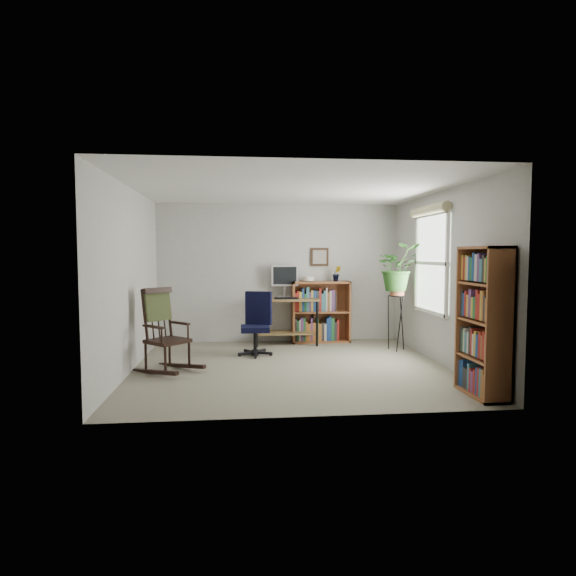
{
  "coord_description": "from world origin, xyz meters",
  "views": [
    {
      "loc": [
        -0.68,
        -6.39,
        1.53
      ],
      "look_at": [
        0.0,
        0.4,
        1.05
      ],
      "focal_mm": 30.0,
      "sensor_mm": 36.0,
      "label": 1
    }
  ],
  "objects": [
    {
      "name": "framed_picture",
      "position": [
        0.72,
        1.97,
        1.48
      ],
      "size": [
        0.32,
        0.04,
        0.32
      ],
      "primitive_type": null,
      "color": "black",
      "rests_on": "wall_back"
    },
    {
      "name": "plant_stand",
      "position": [
        1.8,
        0.99,
        0.51
      ],
      "size": [
        0.3,
        0.3,
        1.02
      ],
      "primitive_type": null,
      "rotation": [
        0.0,
        0.0,
        0.04
      ],
      "color": "black",
      "rests_on": "floor"
    },
    {
      "name": "wall_back",
      "position": [
        0.0,
        2.0,
        1.2
      ],
      "size": [
        4.2,
        0.0,
        2.4
      ],
      "primitive_type": "cube",
      "color": "#B5B4B0",
      "rests_on": "ground"
    },
    {
      "name": "floor",
      "position": [
        0.0,
        0.0,
        0.0
      ],
      "size": [
        4.2,
        4.0,
        0.0
      ],
      "primitive_type": "cube",
      "color": "gray",
      "rests_on": "ground"
    },
    {
      "name": "rocking_chair",
      "position": [
        -1.62,
        -0.08,
        0.56
      ],
      "size": [
        1.09,
        1.08,
        1.11
      ],
      "primitive_type": null,
      "rotation": [
        0.0,
        0.0,
        0.81
      ],
      "color": "black",
      "rests_on": "floor"
    },
    {
      "name": "tall_bookshelf",
      "position": [
        1.92,
        -1.5,
        0.81
      ],
      "size": [
        0.3,
        0.71,
        1.61
      ],
      "primitive_type": null,
      "color": "brown",
      "rests_on": "floor"
    },
    {
      "name": "low_bookshelf",
      "position": [
        0.72,
        1.82,
        0.53
      ],
      "size": [
        1.01,
        0.34,
        1.06
      ],
      "primitive_type": null,
      "color": "brown",
      "rests_on": "floor"
    },
    {
      "name": "monitor",
      "position": [
        0.09,
        1.84,
        1.06
      ],
      "size": [
        0.46,
        0.16,
        0.56
      ],
      "primitive_type": null,
      "color": "silver",
      "rests_on": "desk"
    },
    {
      "name": "spider_plant",
      "position": [
        1.8,
        0.99,
        1.68
      ],
      "size": [
        1.69,
        1.88,
        1.47
      ],
      "primitive_type": "imported",
      "color": "#295C20",
      "rests_on": "plant_stand"
    },
    {
      "name": "wall_front",
      "position": [
        0.0,
        -2.0,
        1.2
      ],
      "size": [
        4.2,
        0.0,
        2.4
      ],
      "primitive_type": "cube",
      "color": "#B5B4B0",
      "rests_on": "ground"
    },
    {
      "name": "keyboard",
      "position": [
        0.09,
        1.58,
        0.8
      ],
      "size": [
        0.4,
        0.15,
        0.02
      ],
      "primitive_type": "cube",
      "color": "black",
      "rests_on": "desk"
    },
    {
      "name": "wall_left",
      "position": [
        -2.1,
        0.0,
        1.2
      ],
      "size": [
        0.0,
        4.0,
        2.4
      ],
      "primitive_type": "cube",
      "color": "#B5B4B0",
      "rests_on": "ground"
    },
    {
      "name": "office_chair",
      "position": [
        -0.46,
        0.82,
        0.49
      ],
      "size": [
        0.67,
        0.67,
        0.97
      ],
      "primitive_type": null,
      "rotation": [
        0.0,
        0.0,
        -0.32
      ],
      "color": "black",
      "rests_on": "floor"
    },
    {
      "name": "ceiling",
      "position": [
        0.0,
        0.0,
        2.4
      ],
      "size": [
        4.2,
        4.0,
        0.0
      ],
      "primitive_type": "cube",
      "color": "silver",
      "rests_on": "ground"
    },
    {
      "name": "potted_plant_small",
      "position": [
        1.0,
        1.83,
        1.12
      ],
      "size": [
        0.13,
        0.24,
        0.11
      ],
      "primitive_type": "imported",
      "color": "#295C20",
      "rests_on": "low_bookshelf"
    },
    {
      "name": "wall_right",
      "position": [
        2.1,
        0.0,
        1.2
      ],
      "size": [
        0.0,
        4.0,
        2.4
      ],
      "primitive_type": "cube",
      "color": "#B5B4B0",
      "rests_on": "ground"
    },
    {
      "name": "window",
      "position": [
        2.06,
        0.3,
        1.4
      ],
      "size": [
        0.12,
        1.2,
        1.5
      ],
      "primitive_type": null,
      "color": "white",
      "rests_on": "wall_right"
    },
    {
      "name": "desk",
      "position": [
        0.09,
        1.7,
        0.39
      ],
      "size": [
        1.09,
        0.6,
        0.78
      ],
      "primitive_type": null,
      "color": "brown",
      "rests_on": "floor"
    }
  ]
}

